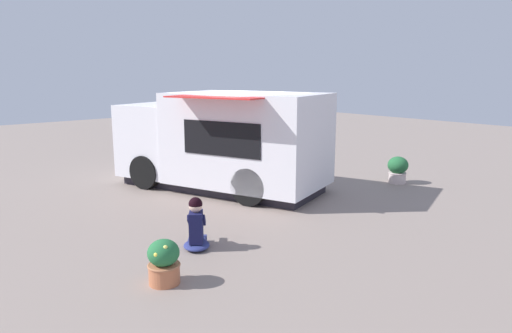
# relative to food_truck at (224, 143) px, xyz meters

# --- Properties ---
(ground_plane) EXTENTS (40.00, 40.00, 0.00)m
(ground_plane) POSITION_rel_food_truck_xyz_m (-0.45, -0.15, -1.18)
(ground_plane) COLOR gray
(food_truck) EXTENTS (5.71, 3.83, 2.44)m
(food_truck) POSITION_rel_food_truck_xyz_m (0.00, 0.00, 0.00)
(food_truck) COLOR white
(food_truck) RESTS_ON ground_plane
(person_customer) EXTENTS (0.76, 0.69, 0.90)m
(person_customer) POSITION_rel_food_truck_xyz_m (-2.99, 2.88, -0.82)
(person_customer) COLOR navy
(person_customer) RESTS_ON ground_plane
(planter_flowering_near) EXTENTS (0.54, 0.54, 0.72)m
(planter_flowering_near) POSITION_rel_food_truck_xyz_m (-2.60, -3.85, -0.80)
(planter_flowering_near) COLOR beige
(planter_flowering_near) RESTS_ON ground_plane
(planter_flowering_far) EXTENTS (0.47, 0.47, 0.65)m
(planter_flowering_far) POSITION_rel_food_truck_xyz_m (-3.81, 3.98, -0.86)
(planter_flowering_far) COLOR #BB6944
(planter_flowering_far) RESTS_ON ground_plane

